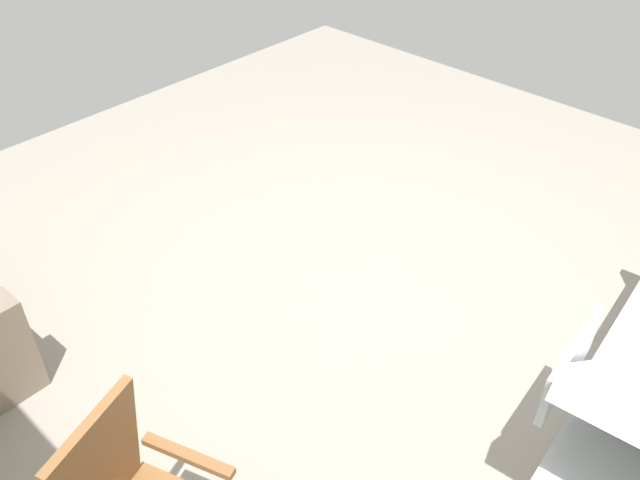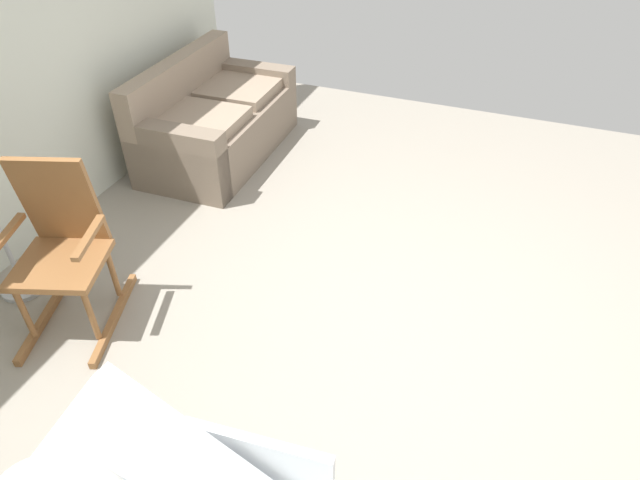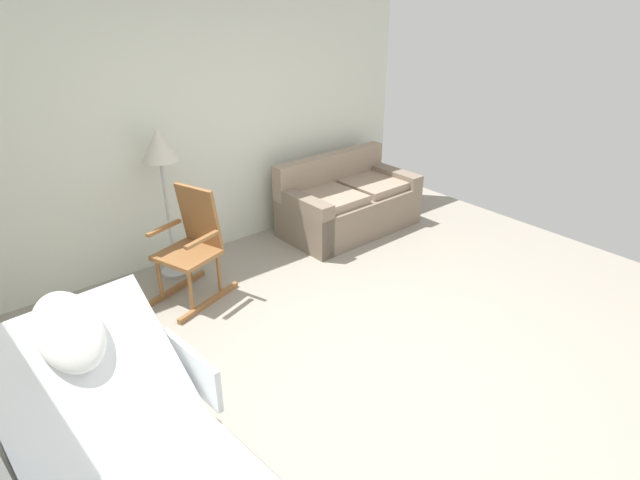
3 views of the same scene
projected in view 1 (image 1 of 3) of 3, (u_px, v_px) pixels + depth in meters
ground_plane at (357, 299)px, 4.14m from camera, size 6.73×6.73×0.00m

